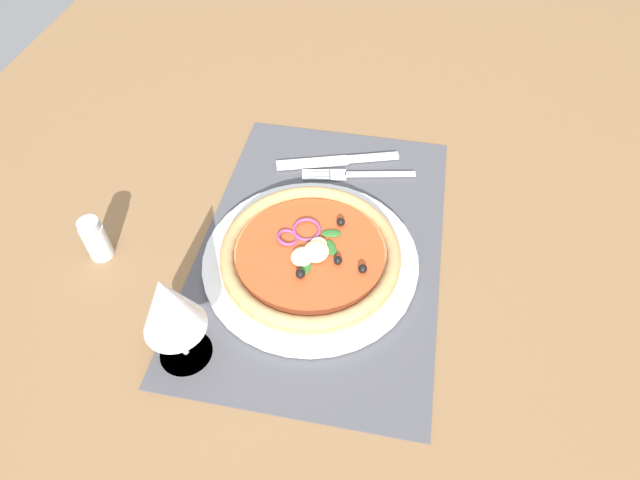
% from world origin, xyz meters
% --- Properties ---
extents(ground_plane, '(1.90, 1.40, 0.02)m').
position_xyz_m(ground_plane, '(0.00, 0.00, -0.01)').
color(ground_plane, olive).
extents(placemat, '(0.51, 0.34, 0.00)m').
position_xyz_m(placemat, '(0.00, 0.00, 0.00)').
color(placemat, '#4C4C51').
rests_on(placemat, ground_plane).
extents(plate, '(0.29, 0.29, 0.01)m').
position_xyz_m(plate, '(-0.04, 0.01, 0.01)').
color(plate, white).
rests_on(plate, placemat).
extents(pizza, '(0.24, 0.24, 0.03)m').
position_xyz_m(pizza, '(-0.04, 0.01, 0.03)').
color(pizza, tan).
rests_on(pizza, plate).
extents(fork, '(0.05, 0.18, 0.00)m').
position_xyz_m(fork, '(0.15, -0.02, 0.01)').
color(fork, silver).
rests_on(fork, placemat).
extents(knife, '(0.08, 0.20, 0.01)m').
position_xyz_m(knife, '(0.18, 0.01, 0.01)').
color(knife, silver).
rests_on(knife, placemat).
extents(wine_glass, '(0.07, 0.07, 0.15)m').
position_xyz_m(wine_glass, '(-0.20, 0.13, 0.10)').
color(wine_glass, silver).
rests_on(wine_glass, ground_plane).
extents(pepper_shaker, '(0.03, 0.03, 0.07)m').
position_xyz_m(pepper_shaker, '(-0.07, 0.30, 0.03)').
color(pepper_shaker, silver).
rests_on(pepper_shaker, ground_plane).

